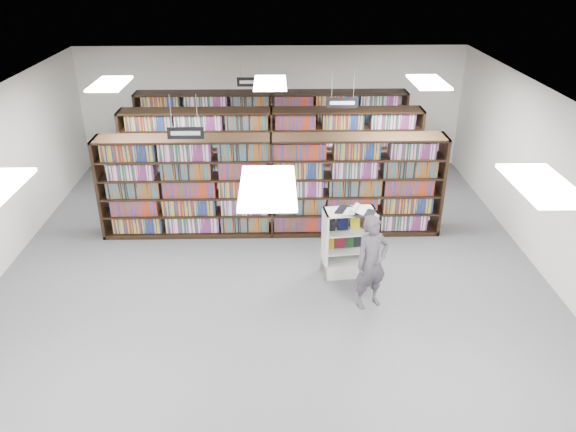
{
  "coord_description": "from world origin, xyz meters",
  "views": [
    {
      "loc": [
        0.09,
        -8.58,
        5.54
      ],
      "look_at": [
        0.3,
        0.5,
        1.1
      ],
      "focal_mm": 35.0,
      "sensor_mm": 36.0,
      "label": 1
    }
  ],
  "objects_px": {
    "open_book": "(355,211)",
    "shopper": "(372,262)",
    "bookshelf_row_near": "(272,186)",
    "endcap_display": "(348,251)"
  },
  "relations": [
    {
      "from": "endcap_display",
      "to": "bookshelf_row_near",
      "type": "bearing_deg",
      "value": 123.43
    },
    {
      "from": "bookshelf_row_near",
      "to": "open_book",
      "type": "height_order",
      "value": "bookshelf_row_near"
    },
    {
      "from": "bookshelf_row_near",
      "to": "shopper",
      "type": "height_order",
      "value": "bookshelf_row_near"
    },
    {
      "from": "endcap_display",
      "to": "shopper",
      "type": "xyz_separation_m",
      "value": [
        0.25,
        -1.05,
        0.37
      ]
    },
    {
      "from": "bookshelf_row_near",
      "to": "shopper",
      "type": "relative_size",
      "value": 4.26
    },
    {
      "from": "bookshelf_row_near",
      "to": "open_book",
      "type": "distance_m",
      "value": 2.31
    },
    {
      "from": "open_book",
      "to": "shopper",
      "type": "bearing_deg",
      "value": -56.64
    },
    {
      "from": "open_book",
      "to": "shopper",
      "type": "height_order",
      "value": "shopper"
    },
    {
      "from": "bookshelf_row_near",
      "to": "shopper",
      "type": "bearing_deg",
      "value": -58.68
    },
    {
      "from": "bookshelf_row_near",
      "to": "endcap_display",
      "type": "xyz_separation_m",
      "value": [
        1.39,
        -1.65,
        -0.6
      ]
    }
  ]
}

